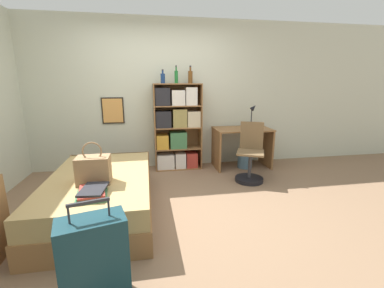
% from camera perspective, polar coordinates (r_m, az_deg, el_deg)
% --- Properties ---
extents(ground_plane, '(14.00, 14.00, 0.00)m').
position_cam_1_polar(ground_plane, '(3.33, -5.52, -13.66)').
color(ground_plane, '#84664C').
extents(wall_back, '(10.00, 0.09, 2.60)m').
position_cam_1_polar(wall_back, '(4.67, -7.63, 10.68)').
color(wall_back, beige).
rests_on(wall_back, ground_plane).
extents(bed, '(1.15, 1.92, 0.47)m').
position_cam_1_polar(bed, '(3.30, -19.43, -10.28)').
color(bed, olive).
rests_on(bed, ground_plane).
extents(handbag, '(0.34, 0.23, 0.45)m').
position_cam_1_polar(handbag, '(2.92, -21.01, -5.29)').
color(handbag, '#93704C').
rests_on(handbag, bed).
extents(book_stack_on_bed, '(0.33, 0.42, 0.07)m').
position_cam_1_polar(book_stack_on_bed, '(2.65, -21.30, -9.95)').
color(book_stack_on_bed, '#427A4C').
rests_on(book_stack_on_bed, bed).
extents(suitcase, '(0.48, 0.34, 0.78)m').
position_cam_1_polar(suitcase, '(2.03, -20.84, -23.43)').
color(suitcase, '#143842').
rests_on(suitcase, ground_plane).
extents(bookcase, '(0.82, 0.33, 1.51)m').
position_cam_1_polar(bookcase, '(4.54, -3.48, 3.65)').
color(bookcase, olive).
rests_on(bookcase, ground_plane).
extents(bottle_green, '(0.07, 0.07, 0.23)m').
position_cam_1_polar(bottle_green, '(4.45, -6.50, 14.36)').
color(bottle_green, navy).
rests_on(bottle_green, bookcase).
extents(bottle_brown, '(0.06, 0.06, 0.29)m').
position_cam_1_polar(bottle_brown, '(4.48, -3.52, 14.74)').
color(bottle_brown, '#1E6B2D').
rests_on(bottle_brown, bookcase).
extents(bottle_clear, '(0.08, 0.08, 0.29)m').
position_cam_1_polar(bottle_clear, '(4.53, -0.37, 14.75)').
color(bottle_clear, brown).
rests_on(bottle_clear, bookcase).
extents(desk, '(1.00, 0.60, 0.72)m').
position_cam_1_polar(desk, '(4.74, 11.03, 0.69)').
color(desk, olive).
rests_on(desk, ground_plane).
extents(desk_lamp, '(0.15, 0.10, 0.44)m').
position_cam_1_polar(desk_lamp, '(4.70, 13.38, 6.97)').
color(desk_lamp, black).
rests_on(desk_lamp, desk).
extents(desk_chair, '(0.53, 0.53, 0.92)m').
position_cam_1_polar(desk_chair, '(4.15, 12.77, -3.87)').
color(desk_chair, black).
rests_on(desk_chair, ground_plane).
extents(waste_bin, '(0.26, 0.26, 0.29)m').
position_cam_1_polar(waste_bin, '(4.79, 11.66, -3.46)').
color(waste_bin, slate).
rests_on(waste_bin, ground_plane).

